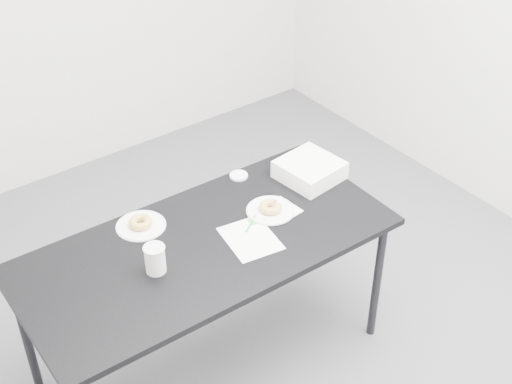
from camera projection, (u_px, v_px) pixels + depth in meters
floor at (238, 339)px, 3.70m from camera, size 4.00×4.00×0.00m
table at (206, 253)px, 3.18m from camera, size 1.69×0.82×0.77m
scorecard at (250, 238)px, 3.17m from camera, size 0.25×0.30×0.00m
logo_patch at (253, 221)px, 3.26m from camera, size 0.05×0.05×0.00m
pen at (251, 224)px, 3.25m from camera, size 0.11×0.08×0.01m
napkin at (280, 210)px, 3.33m from camera, size 0.17×0.17×0.00m
plate_near at (270, 210)px, 3.33m from camera, size 0.23×0.23×0.01m
donut_near at (270, 207)px, 3.31m from camera, size 0.11×0.11×0.04m
plate_far at (141, 226)px, 3.24m from camera, size 0.23×0.23×0.01m
donut_far at (140, 222)px, 3.22m from camera, size 0.12×0.12×0.04m
coffee_cup at (155, 259)px, 2.96m from camera, size 0.09×0.09×0.13m
cup_lid at (239, 176)px, 3.56m from camera, size 0.09×0.09×0.01m
bakery_box at (310, 170)px, 3.53m from camera, size 0.30×0.30×0.09m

